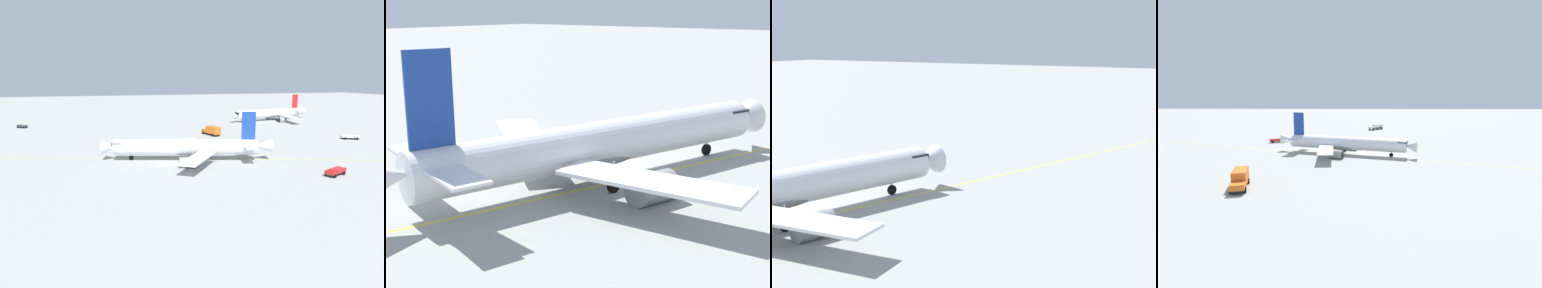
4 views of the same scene
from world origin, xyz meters
TOP-DOWN VIEW (x-y plane):
  - ground_plane at (0.00, 0.00)m, footprint 600.00×600.00m
  - airliner_main at (-4.83, -1.66)m, footprint 39.16×29.78m
  - ops_pickup_truck at (-30.02, 18.46)m, footprint 5.40×3.70m
  - fuel_tanker_truck at (7.20, 60.14)m, footprint 7.72×7.59m
  - catering_truck_truck at (-21.85, -32.86)m, footprint 4.57×8.53m
  - taxiway_centreline at (-9.64, -1.48)m, footprint 170.04×54.75m

SIDE VIEW (x-z plane):
  - ground_plane at x=0.00m, z-range 0.00..0.00m
  - taxiway_centreline at x=-9.64m, z-range 0.00..0.01m
  - ops_pickup_truck at x=-30.02m, z-range 0.10..1.51m
  - fuel_tanker_truck at x=7.20m, z-range 0.12..2.99m
  - catering_truck_truck at x=-21.85m, z-range 0.11..3.21m
  - airliner_main at x=-4.83m, z-range -2.86..8.75m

